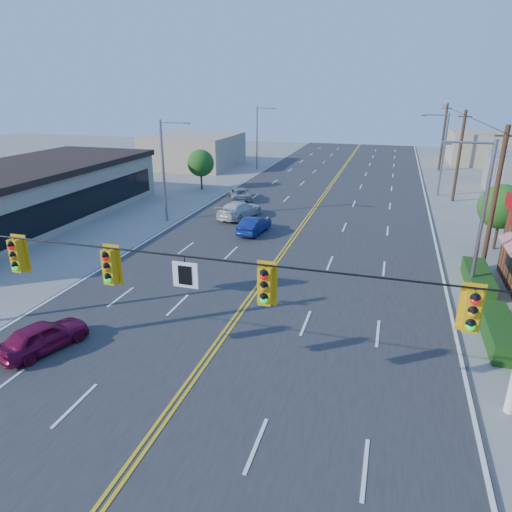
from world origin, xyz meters
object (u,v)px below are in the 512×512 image
(car_white, at_px, (240,210))
(car_silver, at_px, (240,194))
(car_magenta, at_px, (43,337))
(car_blue, at_px, (254,226))
(signal_span, at_px, (145,288))

(car_white, bearing_deg, car_silver, -56.74)
(car_magenta, relative_size, car_blue, 0.97)
(signal_span, bearing_deg, car_silver, 103.60)
(car_blue, height_order, car_silver, car_blue)
(car_blue, xyz_separation_m, car_white, (-2.43, 3.76, 0.07))
(signal_span, height_order, car_white, signal_span)
(car_magenta, xyz_separation_m, car_white, (1.26, 21.67, 0.06))
(car_magenta, xyz_separation_m, car_silver, (-0.75, 27.78, -0.03))
(signal_span, xyz_separation_m, car_blue, (-2.93, 20.59, -4.26))
(car_white, bearing_deg, car_magenta, 101.72)
(car_blue, xyz_separation_m, car_silver, (-4.44, 9.87, -0.02))
(signal_span, bearing_deg, car_white, 102.41)
(car_magenta, bearing_deg, car_blue, -82.34)
(car_silver, bearing_deg, signal_span, 80.45)
(car_magenta, height_order, car_blue, car_magenta)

